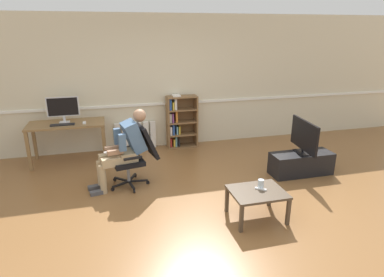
% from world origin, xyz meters
% --- Properties ---
extents(ground_plane, '(18.00, 18.00, 0.00)m').
position_xyz_m(ground_plane, '(0.00, 0.00, 0.00)').
color(ground_plane, brown).
extents(back_wall, '(12.00, 0.13, 2.70)m').
position_xyz_m(back_wall, '(0.00, 2.65, 1.35)').
color(back_wall, beige).
rests_on(back_wall, ground_plane).
extents(computer_desk, '(1.36, 0.64, 0.76)m').
position_xyz_m(computer_desk, '(-1.90, 2.15, 0.65)').
color(computer_desk, olive).
rests_on(computer_desk, ground_plane).
extents(imac_monitor, '(0.57, 0.14, 0.47)m').
position_xyz_m(imac_monitor, '(-1.94, 2.23, 1.03)').
color(imac_monitor, silver).
rests_on(imac_monitor, computer_desk).
extents(keyboard, '(0.42, 0.12, 0.02)m').
position_xyz_m(keyboard, '(-1.95, 2.01, 0.77)').
color(keyboard, black).
rests_on(keyboard, computer_desk).
extents(computer_mouse, '(0.06, 0.10, 0.03)m').
position_xyz_m(computer_mouse, '(-1.58, 2.03, 0.77)').
color(computer_mouse, white).
rests_on(computer_mouse, computer_desk).
extents(bookshelf, '(0.64, 0.29, 1.12)m').
position_xyz_m(bookshelf, '(0.29, 2.44, 0.55)').
color(bookshelf, brown).
rests_on(bookshelf, ground_plane).
extents(radiator, '(0.84, 0.08, 0.57)m').
position_xyz_m(radiator, '(-0.62, 2.54, 0.29)').
color(radiator, white).
rests_on(radiator, ground_plane).
extents(office_chair, '(0.80, 0.63, 0.98)m').
position_xyz_m(office_chair, '(-0.76, 0.86, 0.52)').
color(office_chair, black).
rests_on(office_chair, ground_plane).
extents(person_seated, '(0.97, 0.48, 1.23)m').
position_xyz_m(person_seated, '(-0.94, 0.83, 0.66)').
color(person_seated, tan).
rests_on(person_seated, ground_plane).
extents(tv_stand, '(1.07, 0.40, 0.39)m').
position_xyz_m(tv_stand, '(2.01, 0.53, 0.19)').
color(tv_stand, black).
rests_on(tv_stand, ground_plane).
extents(tv_screen, '(0.23, 0.85, 0.57)m').
position_xyz_m(tv_screen, '(2.01, 0.53, 0.68)').
color(tv_screen, black).
rests_on(tv_screen, tv_stand).
extents(coffee_table, '(0.70, 0.56, 0.40)m').
position_xyz_m(coffee_table, '(0.66, -0.57, 0.34)').
color(coffee_table, '#4C3D2D').
rests_on(coffee_table, ground_plane).
extents(drinking_glass, '(0.08, 0.08, 0.12)m').
position_xyz_m(drinking_glass, '(0.73, -0.51, 0.46)').
color(drinking_glass, silver).
rests_on(drinking_glass, coffee_table).
extents(spare_remote, '(0.14, 0.12, 0.02)m').
position_xyz_m(spare_remote, '(0.72, -0.55, 0.41)').
color(spare_remote, white).
rests_on(spare_remote, coffee_table).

